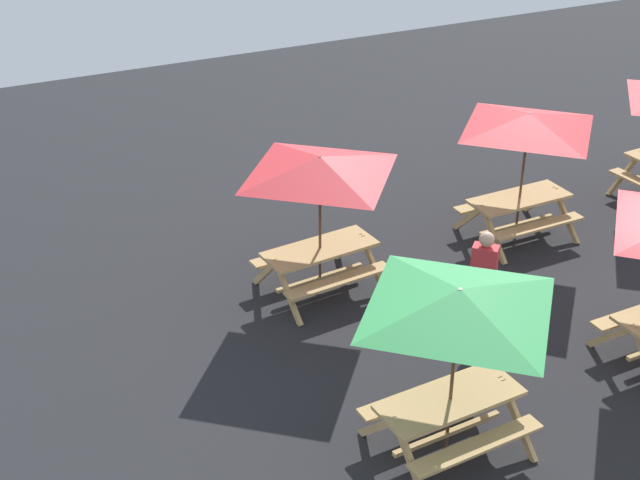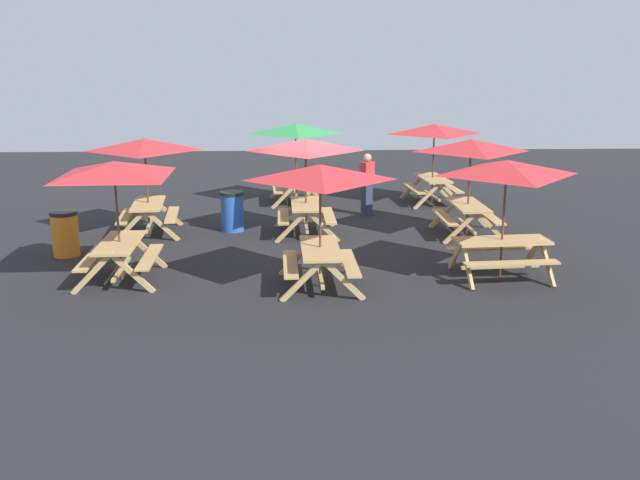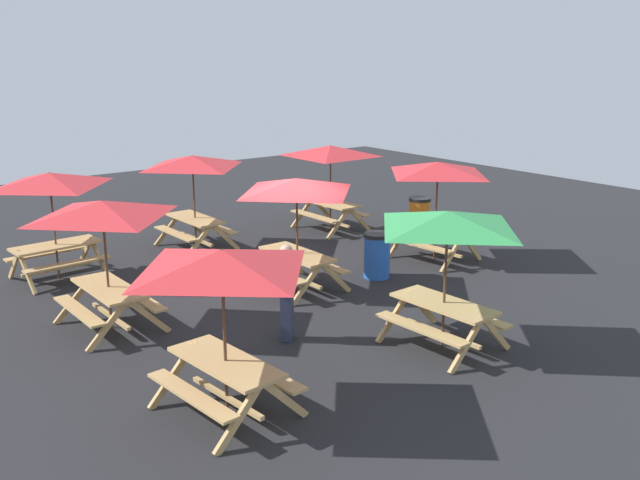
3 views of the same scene
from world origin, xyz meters
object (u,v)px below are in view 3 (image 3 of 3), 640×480
Objects in this scene: picnic_table_0 at (193,168)px; picnic_table_2 at (222,273)px; picnic_table_7 at (448,230)px; trash_bin_orange at (419,216)px; picnic_table_3 at (50,187)px; trash_bin_blue at (377,255)px; person_standing at (287,290)px; picnic_table_6 at (297,194)px; picnic_table_1 at (331,157)px; picnic_table_4 at (438,175)px; picnic_table_5 at (103,218)px.

picnic_table_0 is 1.00× the size of picnic_table_2.
trash_bin_orange is at bearing -44.92° from picnic_table_7.
picnic_table_3 reaches higher than trash_bin_blue.
picnic_table_3 reaches higher than person_standing.
picnic_table_6 is (3.61, -3.78, 0.00)m from picnic_table_2.
picnic_table_2 reaches higher than trash_bin_blue.
picnic_table_3 is (0.16, 7.31, 0.00)m from picnic_table_1.
picnic_table_5 is at bearing 80.89° from picnic_table_4.
picnic_table_4 is at bearing -94.44° from picnic_table_5.
picnic_table_2 is 2.38× the size of trash_bin_orange.
trash_bin_orange is (1.91, -1.42, -1.49)m from picnic_table_4.
trash_bin_orange is at bearing -72.76° from picnic_table_6.
picnic_table_1 is 1.21× the size of picnic_table_7.
picnic_table_3 is at bearing -3.85° from picnic_table_5.
picnic_table_3 is (-0.41, 3.52, 0.00)m from picnic_table_0.
person_standing is (-2.33, -2.17, -1.10)m from picnic_table_5.
picnic_table_5 is (-3.81, 3.71, 0.00)m from picnic_table_0.
picnic_table_7 is (-3.84, -0.19, 0.00)m from picnic_table_6.
picnic_table_1 is at bearing -177.20° from person_standing.
picnic_table_3 is at bearing 87.44° from picnic_table_1.
picnic_table_2 is at bearing 132.95° from picnic_table_6.
picnic_table_1 reaches higher than trash_bin_blue.
picnic_table_1 is 4.59m from trash_bin_blue.
picnic_table_1 is 1.21× the size of picnic_table_2.
picnic_table_1 is 1.21× the size of picnic_table_3.
trash_bin_orange is (5.53, -5.02, -1.49)m from picnic_table_7.
picnic_table_1 is 1.21× the size of picnic_table_4.
picnic_table_2 is 1.40× the size of person_standing.
trash_bin_orange is (-1.98, -8.89, -1.49)m from picnic_table_3.
trash_bin_orange is at bearing -64.50° from picnic_table_2.
picnic_table_7 is at bearing -98.30° from picnic_table_2.
picnic_table_4 is 1.00× the size of picnic_table_5.
trash_bin_blue is at bearing 161.59° from person_standing.
person_standing is at bearing -58.26° from picnic_table_2.
picnic_table_0 is 1.00× the size of picnic_table_5.
person_standing is at bearing -137.78° from picnic_table_5.
picnic_table_6 is at bearing 0.16° from picnic_table_7.
picnic_table_6 is 2.38× the size of trash_bin_blue.
picnic_table_1 is 2.89× the size of trash_bin_blue.
picnic_table_0 is at bearing 23.45° from trash_bin_blue.
picnic_table_5 is 1.00× the size of picnic_table_7.
picnic_table_5 is at bearing 41.86° from picnic_table_7.
picnic_table_2 reaches higher than trash_bin_orange.
picnic_table_3 and picnic_table_5 have the same top height.
picnic_table_4 is at bearing -138.47° from picnic_table_0.
picnic_table_0 is 1.00× the size of picnic_table_3.
picnic_table_2 is 5.23m from picnic_table_6.
picnic_table_5 is 3.37m from person_standing.
picnic_table_2 is 2.38× the size of trash_bin_blue.
trash_bin_blue is 3.87m from person_standing.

